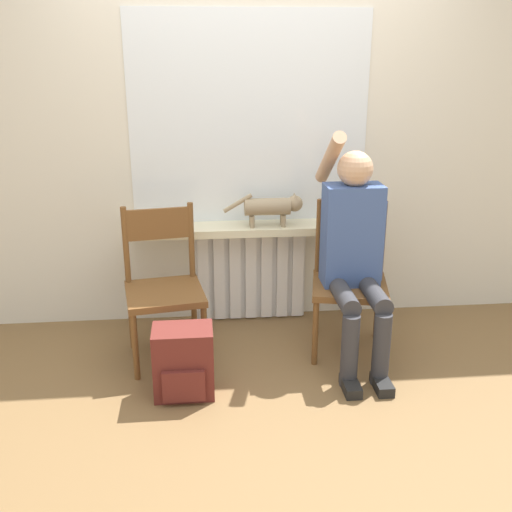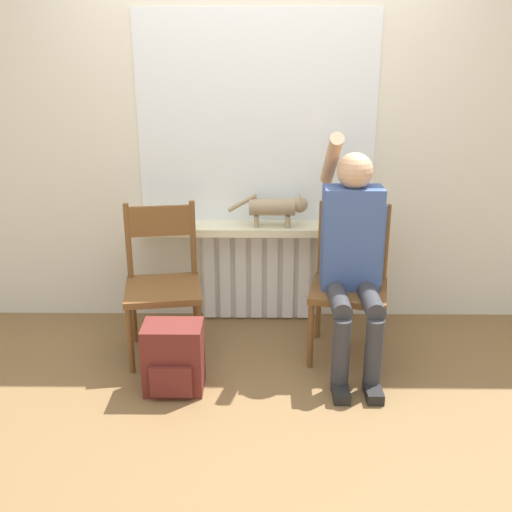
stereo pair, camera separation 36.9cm
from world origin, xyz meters
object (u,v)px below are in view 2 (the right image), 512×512
(chair_left, at_px, (163,281))
(cat, at_px, (278,207))
(person, at_px, (353,251))
(chair_right, at_px, (350,282))
(backpack, at_px, (174,358))

(chair_left, bearing_deg, cat, 19.86)
(chair_left, height_order, person, person)
(chair_right, bearing_deg, person, -82.85)
(chair_left, height_order, cat, cat)
(cat, bearing_deg, person, -49.39)
(chair_left, height_order, backpack, chair_left)
(chair_left, distance_m, chair_right, 1.14)
(chair_right, bearing_deg, backpack, -144.48)
(person, xyz_separation_m, backpack, (-1.01, -0.34, -0.51))
(person, bearing_deg, cat, 130.61)
(chair_right, height_order, backpack, chair_right)
(chair_right, height_order, cat, cat)
(cat, distance_m, backpack, 1.21)
(chair_left, xyz_separation_m, cat, (0.71, 0.39, 0.37))
(chair_left, distance_m, cat, 0.88)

